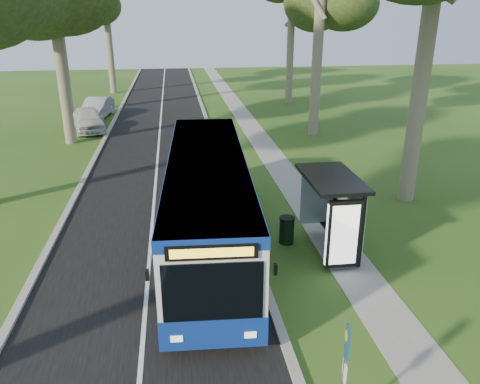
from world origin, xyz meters
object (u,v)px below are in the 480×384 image
object	(u,v)px
bus_stop_sign	(345,366)
car_silver	(97,108)
bus	(208,201)
bus_shelter	(339,203)
car_white	(88,119)
litter_bin	(287,230)

from	to	relation	value
bus_stop_sign	car_silver	size ratio (longest dim) A/B	0.51
car_silver	bus	bearing A→B (deg)	-65.08
bus_shelter	car_white	bearing A→B (deg)	119.66
bus_stop_sign	car_white	world-z (taller)	bus_stop_sign
bus_stop_sign	car_silver	xyz separation A→B (m)	(-8.90, 30.90, -0.73)
car_silver	bus_stop_sign	bearing A→B (deg)	-66.05
car_white	car_silver	xyz separation A→B (m)	(-0.01, 4.39, -0.04)
bus	bus_shelter	bearing A→B (deg)	-15.51
bus_stop_sign	car_white	bearing A→B (deg)	122.16
litter_bin	bus_shelter	bearing A→B (deg)	-38.93
bus_stop_sign	bus_shelter	world-z (taller)	bus_shelter
bus	litter_bin	size ratio (longest dim) A/B	12.45
car_white	litter_bin	bearing A→B (deg)	-77.10
bus_stop_sign	bus_shelter	bearing A→B (deg)	85.51
car_silver	litter_bin	bearing A→B (deg)	-59.20
bus_stop_sign	litter_bin	distance (m)	8.04
bus	bus_shelter	size ratio (longest dim) A/B	3.90
bus_stop_sign	litter_bin	size ratio (longest dim) A/B	2.42
litter_bin	car_silver	xyz separation A→B (m)	(-9.71, 22.96, 0.27)
bus	car_white	distance (m)	19.58
car_silver	car_white	bearing A→B (deg)	-82.01
bus	car_silver	xyz separation A→B (m)	(-6.95, 22.69, -0.89)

